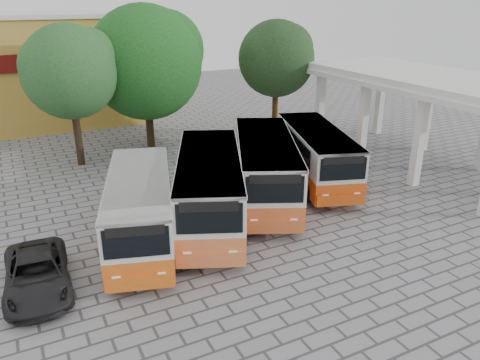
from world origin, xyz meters
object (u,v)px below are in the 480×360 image
bus_far_left (140,206)px  bus_far_right (316,152)px  bus_centre_right (266,166)px  bus_centre_left (210,186)px  parked_car (37,274)px

bus_far_left → bus_far_right: (10.27, 2.40, 0.04)m
bus_centre_right → bus_far_right: 3.76m
bus_centre_right → bus_far_right: bus_centre_right is taller
bus_far_left → bus_centre_right: (6.62, 1.49, 0.16)m
bus_centre_left → parked_car: bearing=-141.3°
bus_centre_right → bus_far_left: bearing=-142.3°
bus_far_right → parked_car: bearing=-145.6°
bus_centre_right → bus_far_right: size_ratio=1.08×
bus_centre_left → bus_centre_right: bearing=41.7°
bus_far_right → parked_car: size_ratio=1.90×
bus_far_left → bus_centre_left: size_ratio=0.90×
bus_centre_left → bus_centre_right: 3.63m
bus_far_left → bus_centre_right: size_ratio=0.90×
bus_centre_left → bus_far_left: bearing=-150.4°
bus_centre_right → parked_car: size_ratio=2.05×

